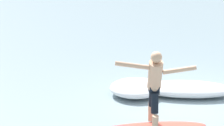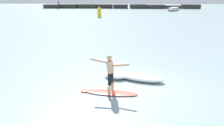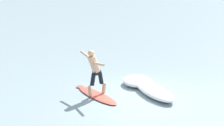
# 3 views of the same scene
# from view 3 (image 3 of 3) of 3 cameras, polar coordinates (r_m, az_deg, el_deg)

# --- Properties ---
(ground_plane) EXTENTS (200.00, 200.00, 0.00)m
(ground_plane) POSITION_cam_3_polar(r_m,az_deg,el_deg) (13.37, 3.96, -5.40)
(ground_plane) COLOR gray
(surfboard) EXTENTS (2.46, 0.83, 0.21)m
(surfboard) POSITION_cam_3_polar(r_m,az_deg,el_deg) (13.56, -2.40, -4.89)
(surfboard) COLOR #DE5342
(surfboard) RESTS_ON ground
(surfer) EXTENTS (1.59, 0.78, 1.68)m
(surfer) POSITION_cam_3_polar(r_m,az_deg,el_deg) (13.15, -2.68, -0.85)
(surfer) COLOR tan
(surfer) RESTS_ON surfboard
(wave_foam_at_tail) EXTENTS (2.41, 1.48, 0.33)m
(wave_foam_at_tail) POSITION_cam_3_polar(r_m,az_deg,el_deg) (13.64, 6.48, -4.27)
(wave_foam_at_tail) COLOR white
(wave_foam_at_tail) RESTS_ON ground
(wave_foam_at_nose) EXTENTS (1.39, 1.30, 0.35)m
(wave_foam_at_nose) POSITION_cam_3_polar(r_m,az_deg,el_deg) (14.60, 3.93, -2.78)
(wave_foam_at_nose) COLOR white
(wave_foam_at_nose) RESTS_ON ground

